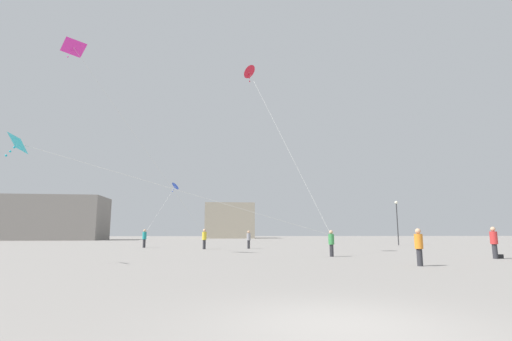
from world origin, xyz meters
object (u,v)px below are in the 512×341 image
person_in_teal (144,238)px  building_left_hall (45,218)px  person_in_green (331,242)px  kite_crimson_diamond (250,73)px  person_in_red (494,241)px  kite_cobalt_diamond (175,186)px  person_in_orange (419,245)px  lamppost_east (397,215)px  person_in_yellow (204,238)px  kite_magenta_delta (77,52)px  handbag_beside_flyer (500,256)px  building_centre_hall (229,221)px  kite_cyan_delta (29,146)px  person_in_grey (249,239)px

person_in_teal → building_left_hall: building_left_hall is taller
person_in_green → kite_crimson_diamond: (-4.85, 3.78, 12.54)m
person_in_green → person_in_red: bearing=-81.7°
kite_cobalt_diamond → building_left_hall: bearing=127.9°
person_in_orange → lamppost_east: bearing=148.4°
kite_crimson_diamond → building_left_hall: size_ratio=0.57×
person_in_yellow → kite_magenta_delta: size_ratio=0.13×
kite_crimson_diamond → person_in_yellow: bearing=115.3°
person_in_orange → building_left_hall: size_ratio=0.07×
lamppost_east → handbag_beside_flyer: (-4.48, -22.34, -3.31)m
kite_magenta_delta → building_left_hall: size_ratio=0.59×
building_left_hall → building_centre_hall: building_centre_hall is taller
person_in_green → building_centre_hall: building_centre_hall is taller
person_in_green → kite_crimson_diamond: bearing=76.8°
person_in_orange → person_in_yellow: size_ratio=0.92×
person_in_yellow → building_centre_hall: (2.78, 65.49, 3.45)m
kite_cyan_delta → kite_cobalt_diamond: kite_cobalt_diamond is taller
person_in_teal → kite_cyan_delta: bearing=123.6°
person_in_orange → lamppost_east: (11.46, 26.63, 2.53)m
person_in_teal → person_in_green: bearing=171.6°
person_in_orange → person_in_yellow: person_in_yellow is taller
lamppost_east → building_centre_hall: bearing=108.6°
person_in_grey → person_in_green: 12.77m
person_in_red → kite_crimson_diamond: size_ratio=0.14×
person_in_orange → person_in_green: size_ratio=1.02×
kite_magenta_delta → lamppost_east: 36.74m
person_in_teal → person_in_grey: (10.01, -2.93, -0.07)m
person_in_red → kite_magenta_delta: bearing=-24.9°
person_in_teal → handbag_beside_flyer: bearing=-179.0°
kite_cyan_delta → lamppost_east: size_ratio=3.29×
person_in_yellow → person_in_green: size_ratio=1.11×
person_in_green → building_left_hall: (-41.60, 54.10, 3.35)m
person_in_red → building_left_hall: (-50.30, 56.68, 3.25)m
building_left_hall → person_in_red: bearing=-48.4°
building_left_hall → lamppost_east: bearing=-31.8°
person_in_yellow → building_left_hall: building_left_hall is taller
person_in_yellow → kite_magenta_delta: kite_magenta_delta is taller
person_in_yellow → person_in_green: (8.38, -11.26, -0.09)m
person_in_green → kite_magenta_delta: 21.60m
handbag_beside_flyer → person_in_orange: bearing=-148.4°
kite_magenta_delta → building_centre_hall: bearing=81.3°
person_in_red → lamppost_east: size_ratio=0.35×
person_in_yellow → kite_cyan_delta: (-7.41, -16.35, 4.49)m
kite_cyan_delta → kite_cobalt_diamond: size_ratio=3.21×
kite_cobalt_diamond → lamppost_east: bearing=9.5°
person_in_green → person_in_grey: bearing=44.8°
kite_cobalt_diamond → person_in_orange: bearing=-58.5°
person_in_teal → person_in_green: 20.73m
person_in_red → kite_cobalt_diamond: size_ratio=0.34×
kite_cyan_delta → kite_magenta_delta: (-1.25, 7.49, 8.47)m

